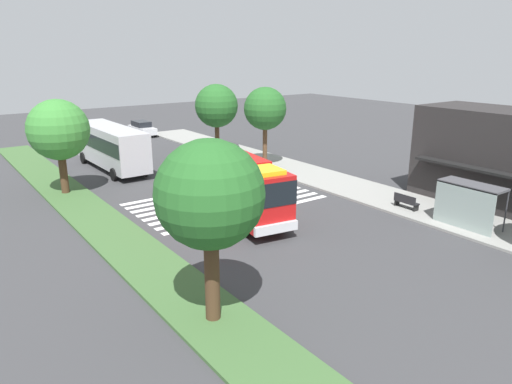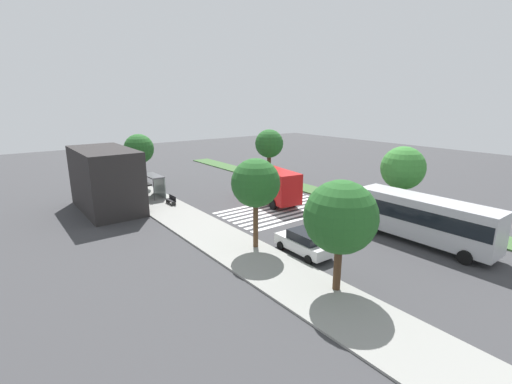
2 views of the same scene
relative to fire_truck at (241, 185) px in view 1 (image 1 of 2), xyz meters
The scene contains 15 objects.
ground_plane 2.75m from the fire_truck, 140.50° to the left, with size 120.00×120.00×0.00m, color #38383A.
sidewalk 10.50m from the fire_truck, 97.73° to the left, with size 60.00×4.56×0.14m, color gray.
median_strip 7.55m from the fire_truck, 100.97° to the right, with size 60.00×3.00×0.14m, color #3D6033.
crosswalk 4.27m from the fire_truck, 162.17° to the left, with size 6.75×12.22×0.01m.
fire_truck is the anchor object (origin of this frame).
parked_car_west 31.44m from the fire_truck, 167.63° to the left, with size 4.70×2.01×1.69m.
parked_car_mid 14.23m from the fire_truck, 151.66° to the left, with size 4.52×2.20×1.73m.
transit_bus 16.66m from the fire_truck, behind, with size 10.55×2.99×3.62m.
bus_stop_shelter 12.73m from the fire_truck, 46.28° to the left, with size 3.50×1.40×2.46m.
bench_near_shelter 10.50m from the fire_truck, 62.54° to the left, with size 1.60×0.50×0.90m.
storefront_building 16.64m from the fire_truck, 63.93° to the left, with size 9.75×5.68×6.16m.
sidewalk_tree_far_west 19.66m from the fire_truck, 152.75° to the left, with size 4.13×4.13×6.47m.
sidewalk_tree_west 13.40m from the fire_truck, 136.94° to the left, with size 3.55×3.55×6.66m.
median_tree_far_west 13.62m from the fire_truck, 147.77° to the right, with size 4.10×4.10×6.46m.
median_tree_west 11.58m from the fire_truck, 39.48° to the right, with size 3.87×3.87×6.73m.
Camera 1 is at (23.64, -16.13, 9.69)m, focal length 33.36 mm.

